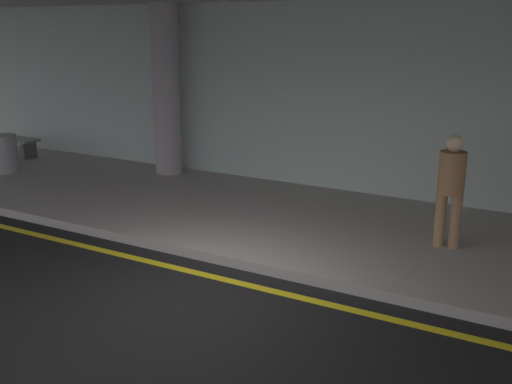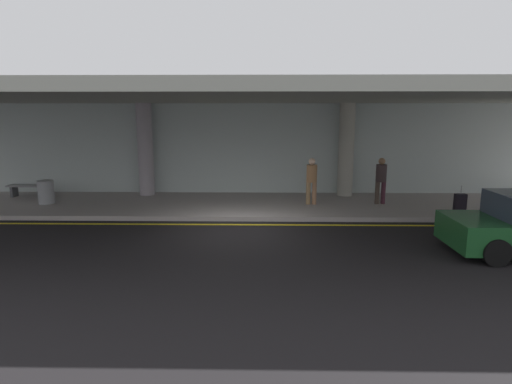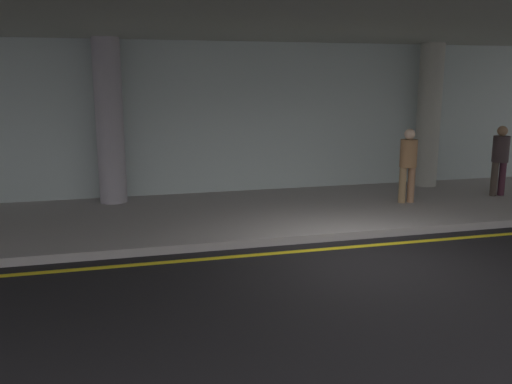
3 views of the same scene
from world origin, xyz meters
name	(u,v)px [view 2 (image 2 of 3)]	position (x,y,z in m)	size (l,w,h in m)	color
ground_plane	(239,230)	(0.00, 0.00, 0.00)	(60.00, 60.00, 0.00)	black
sidewalk	(244,205)	(0.00, 3.10, 0.07)	(26.00, 4.20, 0.15)	#9E9693
lane_stripe_yellow	(240,225)	(0.00, 0.60, 0.00)	(26.00, 0.14, 0.01)	yellow
support_column_far_left	(145,150)	(-4.00, 4.70, 1.97)	(0.61, 0.61, 3.65)	#999099
support_column_left_mid	(346,150)	(4.00, 4.70, 1.97)	(0.61, 0.61, 3.65)	#9F9C90
ceiling_overhang	(242,97)	(0.00, 2.60, 3.95)	(28.00, 13.20, 0.30)	#989B8F
terminal_back_wall	(246,150)	(0.00, 5.35, 1.90)	(26.00, 0.30, 3.80)	#AEBAB7
traveler_with_luggage	(312,178)	(2.46, 2.96, 1.11)	(0.38, 0.38, 1.68)	#95734B
person_waiting_for_ride	(381,178)	(4.98, 3.08, 1.11)	(0.38, 0.38, 1.68)	#392E26
suitcase_upright_primary	(460,203)	(7.28, 1.80, 0.46)	(0.36, 0.22, 0.90)	black
bench_metal	(29,188)	(-8.53, 4.14, 0.50)	(1.60, 0.50, 0.48)	slate
trash_bin_steel	(46,192)	(-7.22, 2.90, 0.57)	(0.56, 0.56, 0.85)	gray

